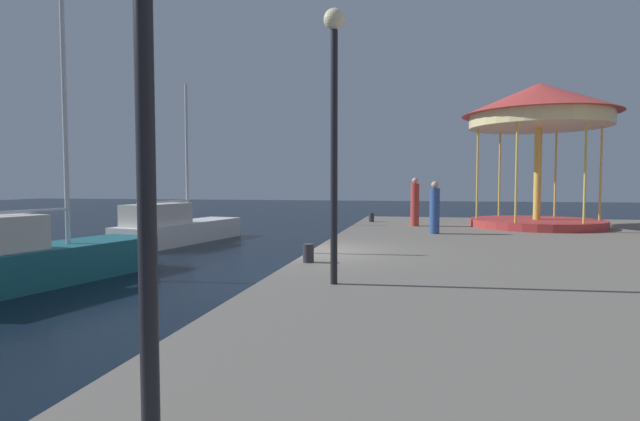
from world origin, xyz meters
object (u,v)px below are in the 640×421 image
object	(u,v)px
sailboat_teal	(14,261)
person_near_carousel	(415,203)
bollard_south	(308,253)
bollard_north	(371,217)
lamp_post_near_edge	(143,6)
carousel	(539,119)
lamp_post_mid_promenade	(334,99)
person_mid_promenade	(435,209)
sailboat_white	(177,228)

from	to	relation	value
sailboat_teal	person_near_carousel	bearing A→B (deg)	48.36
person_near_carousel	bollard_south	bearing A→B (deg)	-102.23
bollard_north	person_near_carousel	xyz separation A→B (m)	(1.93, -1.82, 0.72)
sailboat_teal	bollard_south	size ratio (longest dim) A/B	18.17
bollard_north	lamp_post_near_edge	bearing A→B (deg)	-88.56
person_near_carousel	carousel	bearing A→B (deg)	6.13
lamp_post_mid_promenade	person_mid_promenade	bearing A→B (deg)	78.20
lamp_post_near_edge	person_mid_promenade	distance (m)	14.77
bollard_north	bollard_south	bearing A→B (deg)	-91.04
sailboat_teal	carousel	distance (m)	18.17
carousel	person_near_carousel	xyz separation A→B (m)	(-4.72, -0.51, -3.30)
lamp_post_mid_promenade	carousel	bearing A→B (deg)	64.79
carousel	lamp_post_mid_promenade	xyz separation A→B (m)	(-5.91, -12.55, -1.09)
lamp_post_mid_promenade	bollard_south	size ratio (longest dim) A/B	11.55
person_mid_promenade	person_near_carousel	xyz separation A→B (m)	(-0.70, 2.98, 0.08)
carousel	person_mid_promenade	xyz separation A→B (m)	(-4.02, -3.49, -3.38)
sailboat_white	bollard_north	bearing A→B (deg)	21.68
sailboat_white	bollard_south	distance (m)	11.48
sailboat_teal	lamp_post_mid_promenade	world-z (taller)	sailboat_teal
sailboat_white	carousel	size ratio (longest dim) A/B	1.19
sailboat_teal	lamp_post_near_edge	xyz separation A→B (m)	(7.75, -7.12, 2.93)
carousel	bollard_north	xyz separation A→B (m)	(-6.65, 1.32, -4.02)
lamp_post_near_edge	bollard_north	bearing A→B (deg)	91.44
carousel	person_near_carousel	bearing A→B (deg)	-173.87
carousel	bollard_north	bearing A→B (deg)	168.80
bollard_south	bollard_north	xyz separation A→B (m)	(0.21, 11.69, 0.00)
person_mid_promenade	person_near_carousel	distance (m)	3.06
bollard_north	person_mid_promenade	bearing A→B (deg)	-61.29
lamp_post_near_edge	lamp_post_mid_promenade	distance (m)	5.42
carousel	lamp_post_near_edge	bearing A→B (deg)	-108.94
lamp_post_near_edge	lamp_post_mid_promenade	world-z (taller)	lamp_post_mid_promenade
carousel	person_mid_promenade	size ratio (longest dim) A/B	3.26
person_near_carousel	sailboat_teal	bearing A→B (deg)	-131.64
carousel	lamp_post_near_edge	size ratio (longest dim) A/B	1.43
bollard_south	person_mid_promenade	size ratio (longest dim) A/B	0.22
lamp_post_near_edge	sailboat_teal	bearing A→B (deg)	137.44
carousel	sailboat_white	bearing A→B (deg)	-172.92
carousel	lamp_post_mid_promenade	distance (m)	13.92
sailboat_white	bollard_south	xyz separation A→B (m)	(7.62, -8.58, 0.34)
lamp_post_mid_promenade	bollard_north	xyz separation A→B (m)	(-0.74, 13.87, -2.93)
person_mid_promenade	person_near_carousel	size ratio (longest dim) A/B	0.92
sailboat_teal	person_near_carousel	distance (m)	13.87
bollard_south	person_mid_promenade	bearing A→B (deg)	67.58
lamp_post_near_edge	person_mid_promenade	world-z (taller)	lamp_post_near_edge
sailboat_white	person_near_carousel	distance (m)	9.90
sailboat_white	person_near_carousel	world-z (taller)	sailboat_white
sailboat_teal	person_mid_promenade	xyz separation A→B (m)	(9.90, 7.36, 0.96)
sailboat_teal	lamp_post_near_edge	world-z (taller)	sailboat_teal
lamp_post_mid_promenade	person_mid_promenade	distance (m)	9.54
carousel	lamp_post_near_edge	xyz separation A→B (m)	(-6.16, -17.96, -1.40)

